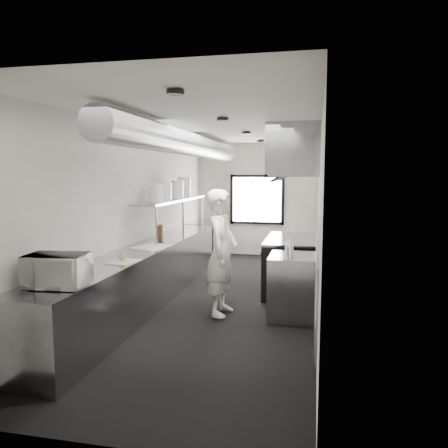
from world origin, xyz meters
The scene contains 35 objects.
floor centered at (0.00, 0.00, 0.00)m, with size 3.00×8.00×0.01m, color black.
ceiling centered at (0.00, 0.00, 2.80)m, with size 3.00×8.00×0.01m, color beige.
wall_back centered at (0.00, 4.00, 1.40)m, with size 3.00×0.02×2.80m, color beige.
wall_front centered at (0.00, -4.00, 1.40)m, with size 3.00×0.02×2.80m, color beige.
wall_left centered at (-1.50, 0.00, 1.40)m, with size 0.02×8.00×2.80m, color beige.
wall_right centered at (1.50, 0.00, 1.40)m, with size 0.02×8.00×2.80m, color beige.
wall_cladding centered at (1.48, 0.30, 0.55)m, with size 0.03×5.50×1.10m, color gray.
hvac_duct centered at (-0.70, 0.40, 2.55)m, with size 0.40×0.40×6.40m, color #96989F.
service_window centered at (0.00, 3.96, 1.40)m, with size 1.36×0.05×1.25m.
exhaust_hood centered at (1.10, 0.70, 2.39)m, with size 0.81×2.20×0.88m.
prep_counter centered at (-1.15, -0.50, 0.45)m, with size 0.70×6.00×0.90m, color gray.
pass_shelf centered at (-1.19, 1.00, 1.54)m, with size 0.45×3.00×0.68m.
range centered at (1.04, 0.70, 0.47)m, with size 0.88×1.60×0.94m.
bottle_station centered at (1.15, -0.70, 0.45)m, with size 0.65×0.80×0.90m, color gray.
far_work_table centered at (-1.15, 3.20, 0.45)m, with size 0.70×1.20×0.90m, color gray.
notice_sheet_a centered at (1.47, -1.20, 1.60)m, with size 0.02×0.28×0.38m, color white.
notice_sheet_b centered at (1.47, -1.55, 1.55)m, with size 0.02×0.28×0.38m, color white.
line_cook centered at (0.13, -0.75, 0.91)m, with size 0.67×0.44×1.82m, color white.
microwave centered at (-1.11, -2.92, 1.07)m, with size 0.56×0.42×0.33m, color silver.
deli_tub_a centered at (-1.31, -2.84, 0.95)m, with size 0.15×0.15×0.11m, color silver.
deli_tub_b centered at (-1.28, -2.20, 0.95)m, with size 0.14×0.14×0.10m, color silver.
newspaper centered at (-0.99, -1.64, 0.91)m, with size 0.32×0.40×0.01m, color white.
small_plate centered at (-1.02, -1.58, 0.91)m, with size 0.16×0.16×0.01m, color white.
pastry centered at (-1.02, -1.58, 0.96)m, with size 0.10×0.10×0.10m, color tan.
cutting_board centered at (-1.06, -0.49, 0.91)m, with size 0.42×0.56×0.02m, color silver.
knife_block centered at (-1.29, 0.53, 1.01)m, with size 0.09×0.21×0.23m, color #52361D.
plate_stack_a centered at (-1.22, 0.17, 1.72)m, with size 0.25×0.25×0.29m, color white.
plate_stack_b centered at (-1.20, 0.58, 1.72)m, with size 0.24×0.24×0.31m, color white.
plate_stack_c centered at (-1.17, 1.20, 1.74)m, with size 0.24×0.24×0.34m, color white.
plate_stack_d centered at (-1.17, 1.65, 1.77)m, with size 0.26×0.26×0.41m, color white.
squeeze_bottle_a centered at (1.09, -1.01, 0.99)m, with size 0.06×0.06×0.17m, color silver.
squeeze_bottle_b centered at (1.12, -0.81, 0.99)m, with size 0.06×0.06×0.18m, color silver.
squeeze_bottle_c centered at (1.12, -0.68, 0.99)m, with size 0.06×0.06×0.18m, color silver.
squeeze_bottle_d centered at (1.08, -0.60, 0.99)m, with size 0.06×0.06×0.19m, color silver.
squeeze_bottle_e centered at (1.09, -0.41, 1.00)m, with size 0.06×0.06×0.19m, color silver.
Camera 1 is at (1.46, -6.81, 2.05)m, focal length 34.89 mm.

